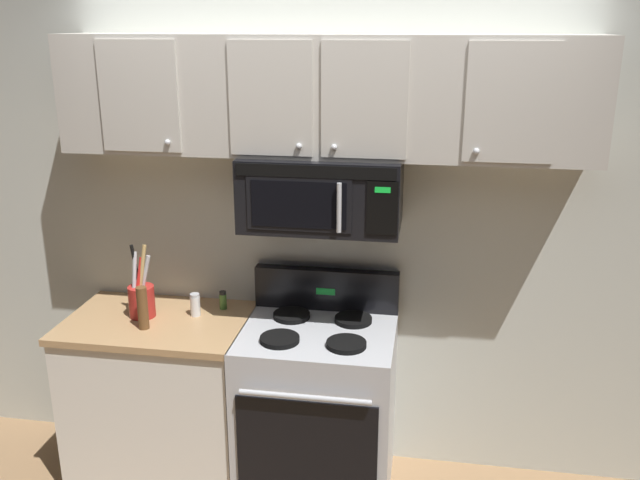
{
  "coord_description": "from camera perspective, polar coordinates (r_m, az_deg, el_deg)",
  "views": [
    {
      "loc": [
        0.51,
        -2.58,
        2.35
      ],
      "look_at": [
        0.0,
        0.49,
        1.35
      ],
      "focal_mm": 38.04,
      "sensor_mm": 36.0,
      "label": 1
    }
  ],
  "objects": [
    {
      "name": "over_range_microwave",
      "position": [
        3.25,
        0.14,
        4.05
      ],
      "size": [
        0.76,
        0.43,
        0.35
      ],
      "color": "black"
    },
    {
      "name": "upper_cabinets",
      "position": [
        3.2,
        0.24,
        12.02
      ],
      "size": [
        2.5,
        0.36,
        0.55
      ],
      "color": "#BCB7AD"
    },
    {
      "name": "utensil_crock_red",
      "position": [
        3.61,
        -14.79,
        -4.69
      ],
      "size": [
        0.13,
        0.13,
        0.38
      ],
      "color": "red",
      "rests_on": "counter_segment"
    },
    {
      "name": "pepper_mill",
      "position": [
        3.46,
        -14.7,
        -5.55
      ],
      "size": [
        0.05,
        0.05,
        0.22
      ],
      "primitive_type": "cylinder",
      "color": "brown",
      "rests_on": "counter_segment"
    },
    {
      "name": "counter_segment",
      "position": [
        3.8,
        -13.07,
        -12.65
      ],
      "size": [
        0.93,
        0.65,
        0.9
      ],
      "color": "white",
      "rests_on": "ground_plane"
    },
    {
      "name": "spice_jar",
      "position": [
        3.63,
        -8.16,
        -5.03
      ],
      "size": [
        0.04,
        0.04,
        0.1
      ],
      "color": "#4C7F33",
      "rests_on": "counter_segment"
    },
    {
      "name": "salt_shaker",
      "position": [
        3.57,
        -10.46,
        -5.38
      ],
      "size": [
        0.05,
        0.05,
        0.12
      ],
      "color": "white",
      "rests_on": "counter_segment"
    },
    {
      "name": "stove_range",
      "position": [
        3.58,
        -0.18,
        -13.91
      ],
      "size": [
        0.76,
        0.69,
        1.12
      ],
      "color": "#B7BABF",
      "rests_on": "ground_plane"
    },
    {
      "name": "back_wall",
      "position": [
        3.55,
        0.79,
        1.46
      ],
      "size": [
        5.2,
        0.1,
        2.7
      ],
      "primitive_type": "cube",
      "color": "silver",
      "rests_on": "ground_plane"
    }
  ]
}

